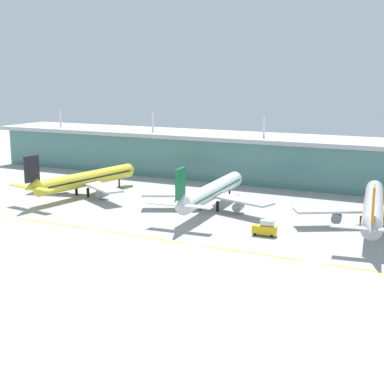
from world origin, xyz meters
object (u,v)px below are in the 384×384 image
airliner_middle (211,192)px  fuel_truck (265,228)px  airliner_near (84,180)px  airliner_far (373,207)px  pushback_tug (267,228)px

airliner_middle → fuel_truck: bearing=-38.5°
airliner_near → airliner_far: (109.85, 2.46, 0.01)m
airliner_far → fuel_truck: bearing=-137.5°
pushback_tug → fuel_truck: bearing=-77.8°
airliner_middle → fuel_truck: size_ratio=8.45×
airliner_middle → airliner_far: size_ratio=0.89×
airliner_near → airliner_far: same height
fuel_truck → airliner_middle: bearing=141.5°
airliner_near → airliner_middle: size_ratio=0.97×
airliner_near → fuel_truck: 86.08m
airliner_middle → airliner_far: 55.19m
airliner_near → fuel_truck: airliner_near is taller
airliner_middle → fuel_truck: 36.54m
airliner_middle → airliner_far: same height
airliner_far → pushback_tug: airliner_far is taller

